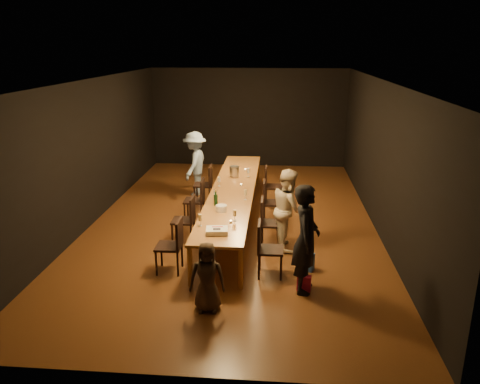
# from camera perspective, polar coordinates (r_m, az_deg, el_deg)

# --- Properties ---
(ground) EXTENTS (10.00, 10.00, 0.00)m
(ground) POSITION_cam_1_polar(r_m,az_deg,el_deg) (10.19, -0.82, -3.60)
(ground) COLOR #421F10
(ground) RESTS_ON ground
(room_shell) EXTENTS (6.04, 10.04, 3.02)m
(room_shell) POSITION_cam_1_polar(r_m,az_deg,el_deg) (9.63, -0.88, 8.00)
(room_shell) COLOR black
(room_shell) RESTS_ON ground
(table) EXTENTS (0.90, 6.00, 0.75)m
(table) POSITION_cam_1_polar(r_m,az_deg,el_deg) (9.95, -0.84, 0.17)
(table) COLOR #915F2A
(table) RESTS_ON ground
(chair_right_0) EXTENTS (0.42, 0.42, 0.93)m
(chair_right_0) POSITION_cam_1_polar(r_m,az_deg,el_deg) (7.75, 3.74, -6.97)
(chair_right_0) COLOR black
(chair_right_0) RESTS_ON ground
(chair_right_1) EXTENTS (0.42, 0.42, 0.93)m
(chair_right_1) POSITION_cam_1_polar(r_m,az_deg,el_deg) (8.86, 3.90, -3.75)
(chair_right_1) COLOR black
(chair_right_1) RESTS_ON ground
(chair_right_2) EXTENTS (0.42, 0.42, 0.93)m
(chair_right_2) POSITION_cam_1_polar(r_m,az_deg,el_deg) (9.98, 4.03, -1.25)
(chair_right_2) COLOR black
(chair_right_2) RESTS_ON ground
(chair_right_3) EXTENTS (0.42, 0.42, 0.93)m
(chair_right_3) POSITION_cam_1_polar(r_m,az_deg,el_deg) (11.13, 4.13, 0.74)
(chair_right_3) COLOR black
(chair_right_3) RESTS_ON ground
(chair_left_0) EXTENTS (0.42, 0.42, 0.93)m
(chair_left_0) POSITION_cam_1_polar(r_m,az_deg,el_deg) (7.95, -8.68, -6.48)
(chair_left_0) COLOR black
(chair_left_0) RESTS_ON ground
(chair_left_1) EXTENTS (0.42, 0.42, 0.93)m
(chair_left_1) POSITION_cam_1_polar(r_m,az_deg,el_deg) (9.03, -6.96, -3.40)
(chair_left_1) COLOR black
(chair_left_1) RESTS_ON ground
(chair_left_2) EXTENTS (0.42, 0.42, 0.93)m
(chair_left_2) POSITION_cam_1_polar(r_m,az_deg,el_deg) (10.14, -5.62, -0.99)
(chair_left_2) COLOR black
(chair_left_2) RESTS_ON ground
(chair_left_3) EXTENTS (0.42, 0.42, 0.93)m
(chair_left_3) POSITION_cam_1_polar(r_m,az_deg,el_deg) (11.27, -4.55, 0.94)
(chair_left_3) COLOR black
(chair_left_3) RESTS_ON ground
(woman_birthday) EXTENTS (0.48, 0.67, 1.72)m
(woman_birthday) POSITION_cam_1_polar(r_m,az_deg,el_deg) (7.20, 8.05, -5.69)
(woman_birthday) COLOR black
(woman_birthday) RESTS_ON ground
(woman_tan) EXTENTS (0.68, 0.82, 1.53)m
(woman_tan) POSITION_cam_1_polar(r_m,az_deg,el_deg) (8.71, 5.91, -2.08)
(woman_tan) COLOR beige
(woman_tan) RESTS_ON ground
(man_blue) EXTENTS (0.75, 1.12, 1.62)m
(man_blue) POSITION_cam_1_polar(r_m,az_deg,el_deg) (11.85, -5.52, 3.47)
(man_blue) COLOR #8BA9D7
(man_blue) RESTS_ON ground
(child) EXTENTS (0.53, 0.37, 1.04)m
(child) POSITION_cam_1_polar(r_m,az_deg,el_deg) (6.76, -4.03, -10.30)
(child) COLOR #392B20
(child) RESTS_ON ground
(gift_bag_red) EXTENTS (0.23, 0.15, 0.25)m
(gift_bag_red) POSITION_cam_1_polar(r_m,az_deg,el_deg) (7.48, 7.80, -10.95)
(gift_bag_red) COLOR #C21D57
(gift_bag_red) RESTS_ON ground
(gift_bag_blue) EXTENTS (0.29, 0.24, 0.30)m
(gift_bag_blue) POSITION_cam_1_polar(r_m,az_deg,el_deg) (8.11, 8.11, -8.39)
(gift_bag_blue) COLOR #2955B4
(gift_bag_blue) RESTS_ON ground
(birthday_cake) EXTENTS (0.38, 0.32, 0.08)m
(birthday_cake) POSITION_cam_1_polar(r_m,az_deg,el_deg) (7.62, -2.82, -4.74)
(birthday_cake) COLOR white
(birthday_cake) RESTS_ON table
(plate_stack) EXTENTS (0.22, 0.22, 0.12)m
(plate_stack) POSITION_cam_1_polar(r_m,az_deg,el_deg) (8.57, -2.29, -2.00)
(plate_stack) COLOR white
(plate_stack) RESTS_ON table
(champagne_bottle) EXTENTS (0.09, 0.09, 0.32)m
(champagne_bottle) POSITION_cam_1_polar(r_m,az_deg,el_deg) (8.87, -2.98, -0.66)
(champagne_bottle) COLOR black
(champagne_bottle) RESTS_ON table
(ice_bucket) EXTENTS (0.28, 0.28, 0.24)m
(ice_bucket) POSITION_cam_1_polar(r_m,az_deg,el_deg) (10.81, -0.70, 2.53)
(ice_bucket) COLOR silver
(ice_bucket) RESTS_ON table
(wineglass_0) EXTENTS (0.06, 0.06, 0.21)m
(wineglass_0) POSITION_cam_1_polar(r_m,az_deg,el_deg) (7.90, -4.88, -3.45)
(wineglass_0) COLOR beige
(wineglass_0) RESTS_ON table
(wineglass_1) EXTENTS (0.06, 0.06, 0.21)m
(wineglass_1) POSITION_cam_1_polar(r_m,az_deg,el_deg) (8.09, -0.66, -2.88)
(wineglass_1) COLOR beige
(wineglass_1) RESTS_ON table
(wineglass_2) EXTENTS (0.06, 0.06, 0.21)m
(wineglass_2) POSITION_cam_1_polar(r_m,az_deg,el_deg) (9.16, -3.04, -0.42)
(wineglass_2) COLOR silver
(wineglass_2) RESTS_ON table
(wineglass_3) EXTENTS (0.06, 0.06, 0.21)m
(wineglass_3) POSITION_cam_1_polar(r_m,az_deg,el_deg) (9.19, 0.66, -0.34)
(wineglass_3) COLOR beige
(wineglass_3) RESTS_ON table
(wineglass_4) EXTENTS (0.06, 0.06, 0.21)m
(wineglass_4) POSITION_cam_1_polar(r_m,az_deg,el_deg) (10.08, -2.57, 1.28)
(wineglass_4) COLOR silver
(wineglass_4) RESTS_ON table
(wineglass_5) EXTENTS (0.06, 0.06, 0.21)m
(wineglass_5) POSITION_cam_1_polar(r_m,az_deg,el_deg) (10.79, 1.01, 2.39)
(wineglass_5) COLOR silver
(wineglass_5) RESTS_ON table
(tealight_near) EXTENTS (0.05, 0.05, 0.03)m
(tealight_near) POSITION_cam_1_polar(r_m,az_deg,el_deg) (8.06, -1.15, -3.62)
(tealight_near) COLOR #B2B7B2
(tealight_near) RESTS_ON table
(tealight_mid) EXTENTS (0.05, 0.05, 0.03)m
(tealight_mid) POSITION_cam_1_polar(r_m,az_deg,el_deg) (10.13, 0.12, 0.86)
(tealight_mid) COLOR #B2B7B2
(tealight_mid) RESTS_ON table
(tealight_far) EXTENTS (0.05, 0.05, 0.03)m
(tealight_far) POSITION_cam_1_polar(r_m,az_deg,el_deg) (11.38, 0.66, 2.74)
(tealight_far) COLOR #B2B7B2
(tealight_far) RESTS_ON table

